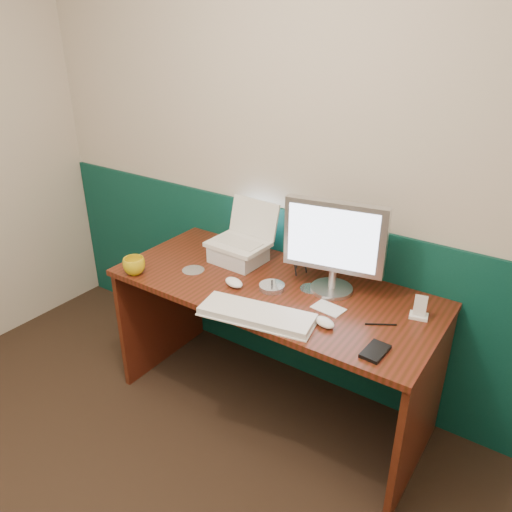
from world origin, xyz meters
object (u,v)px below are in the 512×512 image
Objects in this scene: desk at (272,349)px; monitor at (335,246)px; keyboard at (257,315)px; laptop at (238,224)px; mug at (134,266)px; camcorder at (300,256)px.

monitor reaches higher than desk.
laptop is at bearing 123.46° from keyboard.
keyboard reaches higher than desk.
laptop reaches higher than mug.
monitor is 4.20× the size of mug.
laptop is 1.60× the size of camcorder.
laptop is 0.55m from monitor.
mug is at bearing -128.33° from laptop.
monitor is 0.27m from camcorder.
keyboard is at bearing -122.60° from monitor.
camcorder is at bearing 34.92° from mug.
monitor is (0.55, -0.00, 0.02)m from laptop.
laptop reaches higher than camcorder.
monitor is at bearing 1.99° from camcorder.
monitor is (0.25, 0.12, 0.61)m from desk.
laptop is 0.59× the size of keyboard.
camcorder is at bearing 86.18° from keyboard.
mug reaches higher than desk.
desk is at bearing -19.39° from laptop.
desk is 0.83m from mug.
laptop is 0.59m from keyboard.
desk is at bearing -80.93° from camcorder.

